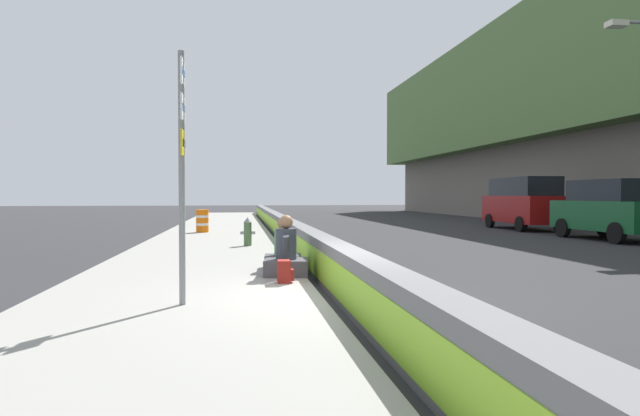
{
  "coord_description": "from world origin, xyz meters",
  "views": [
    {
      "loc": [
        -8.15,
        1.72,
        1.71
      ],
      "look_at": [
        8.36,
        -0.79,
        1.3
      ],
      "focal_mm": 30.03,
      "sensor_mm": 36.0,
      "label": 1
    }
  ],
  "objects_px": {
    "route_sign_post": "(182,158)",
    "parked_car_third": "(611,209)",
    "fire_hydrant": "(248,231)",
    "construction_barrel": "(202,221)",
    "seated_person_foreground": "(286,257)",
    "seated_person_middle": "(283,253)",
    "parked_car_fourth": "(523,202)",
    "backpack": "(285,272)"
  },
  "relations": [
    {
      "from": "parked_car_third",
      "to": "parked_car_fourth",
      "type": "bearing_deg",
      "value": 0.04
    },
    {
      "from": "route_sign_post",
      "to": "parked_car_third",
      "type": "relative_size",
      "value": 0.75
    },
    {
      "from": "seated_person_foreground",
      "to": "parked_car_fourth",
      "type": "distance_m",
      "value": 19.2
    },
    {
      "from": "backpack",
      "to": "parked_car_third",
      "type": "relative_size",
      "value": 0.08
    },
    {
      "from": "route_sign_post",
      "to": "seated_person_middle",
      "type": "distance_m",
      "value": 4.3
    },
    {
      "from": "fire_hydrant",
      "to": "route_sign_post",
      "type": "bearing_deg",
      "value": 173.13
    },
    {
      "from": "route_sign_post",
      "to": "fire_hydrant",
      "type": "relative_size",
      "value": 4.09
    },
    {
      "from": "fire_hydrant",
      "to": "seated_person_middle",
      "type": "relative_size",
      "value": 0.82
    },
    {
      "from": "parked_car_fourth",
      "to": "seated_person_foreground",
      "type": "bearing_deg",
      "value": 137.63
    },
    {
      "from": "fire_hydrant",
      "to": "construction_barrel",
      "type": "bearing_deg",
      "value": 15.88
    },
    {
      "from": "fire_hydrant",
      "to": "parked_car_third",
      "type": "xyz_separation_m",
      "value": [
        1.62,
        -13.57,
        0.6
      ]
    },
    {
      "from": "route_sign_post",
      "to": "backpack",
      "type": "distance_m",
      "value": 3.0
    },
    {
      "from": "seated_person_middle",
      "to": "construction_barrel",
      "type": "relative_size",
      "value": 1.13
    },
    {
      "from": "seated_person_middle",
      "to": "parked_car_third",
      "type": "xyz_separation_m",
      "value": [
        6.89,
        -12.91,
        0.71
      ]
    },
    {
      "from": "route_sign_post",
      "to": "seated_person_middle",
      "type": "height_order",
      "value": "route_sign_post"
    },
    {
      "from": "parked_car_third",
      "to": "parked_car_fourth",
      "type": "height_order",
      "value": "parked_car_fourth"
    },
    {
      "from": "route_sign_post",
      "to": "parked_car_third",
      "type": "xyz_separation_m",
      "value": [
        10.42,
        -14.63,
        -1.05
      ]
    },
    {
      "from": "fire_hydrant",
      "to": "parked_car_third",
      "type": "bearing_deg",
      "value": -83.2
    },
    {
      "from": "seated_person_foreground",
      "to": "construction_barrel",
      "type": "bearing_deg",
      "value": 10.93
    },
    {
      "from": "seated_person_middle",
      "to": "construction_barrel",
      "type": "bearing_deg",
      "value": 11.94
    },
    {
      "from": "backpack",
      "to": "parked_car_fourth",
      "type": "relative_size",
      "value": 0.08
    },
    {
      "from": "seated_person_foreground",
      "to": "seated_person_middle",
      "type": "xyz_separation_m",
      "value": [
        1.0,
        -0.02,
        -0.03
      ]
    },
    {
      "from": "seated_person_middle",
      "to": "parked_car_fourth",
      "type": "height_order",
      "value": "parked_car_fourth"
    },
    {
      "from": "backpack",
      "to": "parked_car_fourth",
      "type": "distance_m",
      "value": 19.9
    },
    {
      "from": "fire_hydrant",
      "to": "construction_barrel",
      "type": "distance_m",
      "value": 6.53
    },
    {
      "from": "route_sign_post",
      "to": "construction_barrel",
      "type": "xyz_separation_m",
      "value": [
        15.08,
        0.72,
        -1.61
      ]
    },
    {
      "from": "fire_hydrant",
      "to": "backpack",
      "type": "xyz_separation_m",
      "value": [
        -7.11,
        -0.54,
        -0.25
      ]
    },
    {
      "from": "seated_person_foreground",
      "to": "seated_person_middle",
      "type": "distance_m",
      "value": 1.0
    },
    {
      "from": "seated_person_foreground",
      "to": "construction_barrel",
      "type": "distance_m",
      "value": 12.78
    },
    {
      "from": "route_sign_post",
      "to": "construction_barrel",
      "type": "bearing_deg",
      "value": 2.75
    },
    {
      "from": "backpack",
      "to": "parked_car_fourth",
      "type": "bearing_deg",
      "value": -40.96
    },
    {
      "from": "construction_barrel",
      "to": "backpack",
      "type": "bearing_deg",
      "value": -170.16
    },
    {
      "from": "fire_hydrant",
      "to": "construction_barrel",
      "type": "relative_size",
      "value": 0.93
    },
    {
      "from": "seated_person_middle",
      "to": "parked_car_third",
      "type": "height_order",
      "value": "parked_car_third"
    },
    {
      "from": "backpack",
      "to": "seated_person_middle",
      "type": "bearing_deg",
      "value": -3.78
    },
    {
      "from": "parked_car_third",
      "to": "parked_car_fourth",
      "type": "xyz_separation_m",
      "value": [
        6.28,
        0.0,
        0.17
      ]
    },
    {
      "from": "seated_person_foreground",
      "to": "parked_car_third",
      "type": "xyz_separation_m",
      "value": [
        7.89,
        -12.93,
        0.68
      ]
    },
    {
      "from": "seated_person_middle",
      "to": "parked_car_third",
      "type": "distance_m",
      "value": 14.66
    },
    {
      "from": "route_sign_post",
      "to": "backpack",
      "type": "height_order",
      "value": "route_sign_post"
    },
    {
      "from": "backpack",
      "to": "parked_car_third",
      "type": "bearing_deg",
      "value": -56.19
    },
    {
      "from": "fire_hydrant",
      "to": "parked_car_fourth",
      "type": "relative_size",
      "value": 0.17
    },
    {
      "from": "fire_hydrant",
      "to": "parked_car_fourth",
      "type": "bearing_deg",
      "value": -59.8
    }
  ]
}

